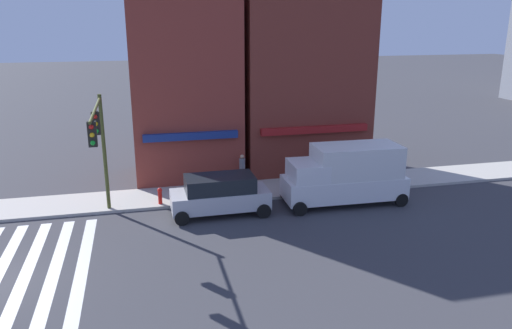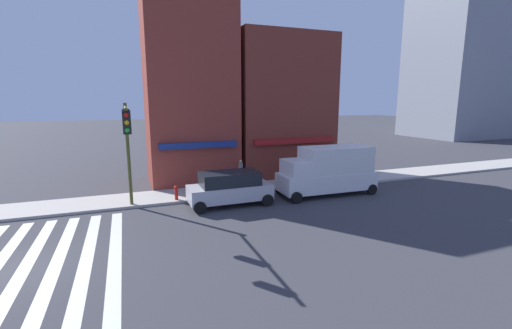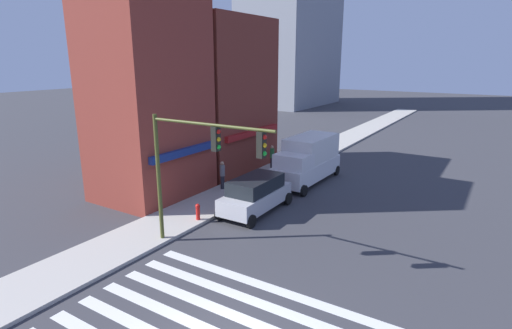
% 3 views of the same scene
% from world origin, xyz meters
% --- Properties ---
extents(ground_plane, '(200.00, 200.00, 0.00)m').
position_xyz_m(ground_plane, '(0.00, 0.00, 0.00)').
color(ground_plane, '#38383D').
extents(sidewalk_left, '(120.00, 3.00, 0.15)m').
position_xyz_m(sidewalk_left, '(0.00, 7.50, 0.07)').
color(sidewalk_left, '#B2ADA3').
rests_on(sidewalk_left, ground_plane).
extents(crosswalk_stripes, '(7.51, 10.80, 0.01)m').
position_xyz_m(crosswalk_stripes, '(0.00, 0.00, 0.00)').
color(crosswalk_stripes, silver).
rests_on(crosswalk_stripes, ground_plane).
extents(storefront_row, '(13.96, 5.30, 12.83)m').
position_xyz_m(storefront_row, '(12.37, 11.50, 5.91)').
color(storefront_row, maroon).
rests_on(storefront_row, ground_plane).
extents(traffic_signal, '(0.32, 5.93, 5.79)m').
position_xyz_m(traffic_signal, '(4.28, 4.15, 4.26)').
color(traffic_signal, '#474C1E').
rests_on(traffic_signal, ground_plane).
extents(suv_silver, '(4.71, 2.12, 1.94)m').
position_xyz_m(suv_silver, '(9.57, 4.70, 1.03)').
color(suv_silver, '#B7B7BC').
rests_on(suv_silver, ground_plane).
extents(box_truck_white, '(6.25, 2.42, 3.04)m').
position_xyz_m(box_truck_white, '(16.06, 4.70, 1.59)').
color(box_truck_white, white).
rests_on(box_truck_white, ground_plane).
extents(pedestrian_green_top, '(0.32, 0.32, 1.77)m').
position_xyz_m(pedestrian_green_top, '(17.13, 8.03, 1.07)').
color(pedestrian_green_top, '#23232D').
rests_on(pedestrian_green_top, sidewalk_left).
extents(pedestrian_blue_shirt, '(0.32, 0.32, 1.77)m').
position_xyz_m(pedestrian_blue_shirt, '(16.80, 6.79, 1.07)').
color(pedestrian_blue_shirt, '#23232D').
rests_on(pedestrian_blue_shirt, sidewalk_left).
extents(pedestrian_grey_coat, '(0.32, 0.32, 1.77)m').
position_xyz_m(pedestrian_grey_coat, '(11.43, 8.32, 1.07)').
color(pedestrian_grey_coat, '#23232D').
rests_on(pedestrian_grey_coat, sidewalk_left).
extents(fire_hydrant, '(0.24, 0.24, 0.84)m').
position_xyz_m(fire_hydrant, '(6.78, 6.40, 0.61)').
color(fire_hydrant, red).
rests_on(fire_hydrant, sidewalk_left).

